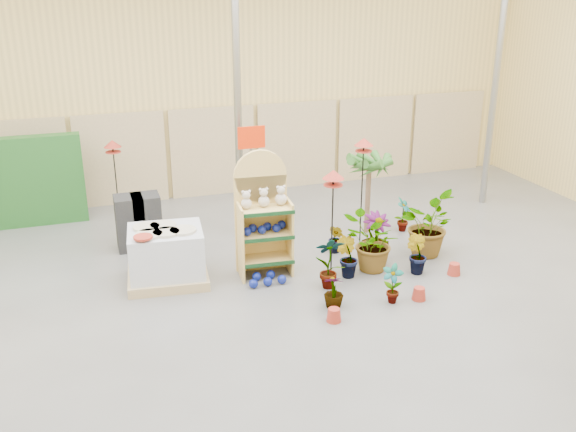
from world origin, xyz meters
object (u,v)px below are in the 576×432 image
display_shelf (262,218)px  pallet_stack (166,256)px  bird_table_front (333,178)px  potted_plant_2 (372,243)px

display_shelf → pallet_stack: (-1.59, 0.11, -0.50)m
pallet_stack → bird_table_front: bearing=-13.3°
display_shelf → potted_plant_2: size_ratio=2.07×
bird_table_front → display_shelf: bearing=139.9°
display_shelf → potted_plant_2: (1.73, -0.59, -0.45)m
display_shelf → pallet_stack: bearing=-179.1°
bird_table_front → potted_plant_2: bird_table_front is taller
display_shelf → bird_table_front: (0.92, -0.78, 0.82)m
pallet_stack → display_shelf: bearing=2.2°
display_shelf → potted_plant_2: display_shelf is taller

